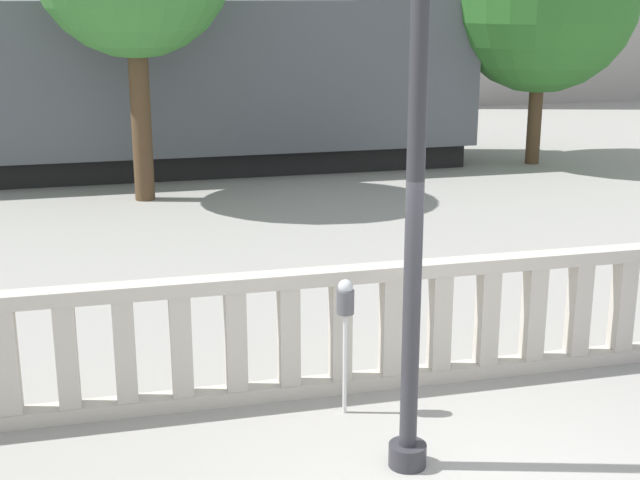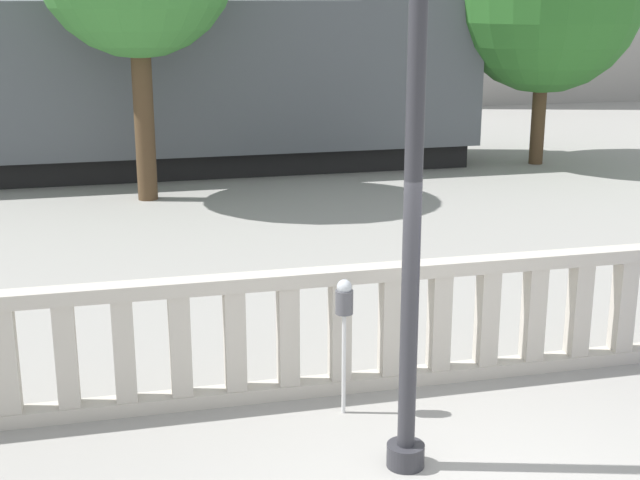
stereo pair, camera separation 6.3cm
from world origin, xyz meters
name	(u,v)px [view 2 (the right image)]	position (x,y,z in m)	size (l,w,h in m)	color
balustrade	(390,326)	(0.00, 2.45, 0.65)	(12.65, 0.24, 1.30)	#BCB5A8
lamppost	(417,52)	(-0.36, 0.86, 3.49)	(0.33, 0.33, 6.78)	#2D2D33
parking_meter	(344,307)	(-0.62, 1.95, 1.08)	(0.17, 0.17, 1.35)	silver
train_near	(59,86)	(-3.62, 14.50, 1.98)	(18.78, 2.83, 4.36)	black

